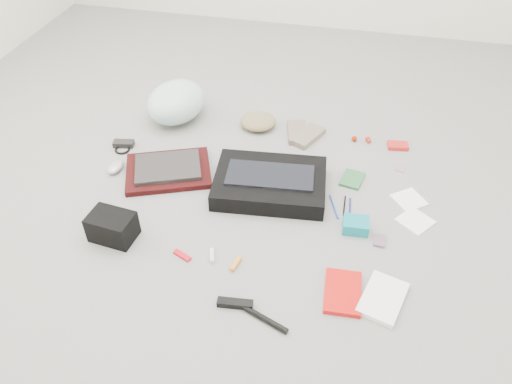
% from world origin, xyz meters
% --- Properties ---
extents(ground_plane, '(4.00, 4.00, 0.00)m').
position_xyz_m(ground_plane, '(0.00, 0.00, 0.00)').
color(ground_plane, slate).
extents(messenger_bag, '(0.55, 0.41, 0.09)m').
position_xyz_m(messenger_bag, '(0.05, 0.08, 0.04)').
color(messenger_bag, black).
rests_on(messenger_bag, ground_plane).
extents(bag_flap, '(0.42, 0.22, 0.01)m').
position_xyz_m(bag_flap, '(0.05, 0.08, 0.09)').
color(bag_flap, black).
rests_on(bag_flap, messenger_bag).
extents(laptop_sleeve, '(0.49, 0.43, 0.03)m').
position_xyz_m(laptop_sleeve, '(-0.46, 0.10, 0.01)').
color(laptop_sleeve, black).
rests_on(laptop_sleeve, ground_plane).
extents(laptop, '(0.37, 0.33, 0.02)m').
position_xyz_m(laptop, '(-0.46, 0.10, 0.04)').
color(laptop, black).
rests_on(laptop, laptop_sleeve).
extents(bike_helmet, '(0.39, 0.43, 0.22)m').
position_xyz_m(bike_helmet, '(-0.58, 0.57, 0.11)').
color(bike_helmet, '#C1EFE5').
rests_on(bike_helmet, ground_plane).
extents(beanie, '(0.20, 0.19, 0.07)m').
position_xyz_m(beanie, '(-0.12, 0.59, 0.03)').
color(beanie, olive).
rests_on(beanie, ground_plane).
extents(mitten_left, '(0.14, 0.22, 0.03)m').
position_xyz_m(mitten_left, '(0.10, 0.56, 0.02)').
color(mitten_left, '#7C6857').
rests_on(mitten_left, ground_plane).
extents(mitten_right, '(0.18, 0.23, 0.03)m').
position_xyz_m(mitten_right, '(0.16, 0.54, 0.02)').
color(mitten_right, '#7A6D5E').
rests_on(mitten_right, ground_plane).
extents(power_brick, '(0.11, 0.07, 0.03)m').
position_xyz_m(power_brick, '(-0.77, 0.26, 0.01)').
color(power_brick, black).
rests_on(power_brick, ground_plane).
extents(cable_coil, '(0.10, 0.10, 0.01)m').
position_xyz_m(cable_coil, '(-0.76, 0.22, 0.01)').
color(cable_coil, black).
rests_on(cable_coil, ground_plane).
extents(mouse, '(0.07, 0.11, 0.04)m').
position_xyz_m(mouse, '(-0.73, 0.06, 0.02)').
color(mouse, '#ACABB2').
rests_on(mouse, ground_plane).
extents(camera_bag, '(0.20, 0.15, 0.12)m').
position_xyz_m(camera_bag, '(-0.54, -0.36, 0.06)').
color(camera_bag, black).
rests_on(camera_bag, ground_plane).
extents(multitool, '(0.08, 0.05, 0.01)m').
position_xyz_m(multitool, '(-0.22, -0.40, 0.01)').
color(multitool, red).
rests_on(multitool, ground_plane).
extents(toiletry_tube_white, '(0.04, 0.07, 0.02)m').
position_xyz_m(toiletry_tube_white, '(-0.10, -0.38, 0.01)').
color(toiletry_tube_white, silver).
rests_on(toiletry_tube_white, ground_plane).
extents(toiletry_tube_orange, '(0.04, 0.08, 0.02)m').
position_xyz_m(toiletry_tube_orange, '(0.01, -0.40, 0.01)').
color(toiletry_tube_orange, orange).
rests_on(toiletry_tube_orange, ground_plane).
extents(u_lock, '(0.14, 0.05, 0.03)m').
position_xyz_m(u_lock, '(0.06, -0.59, 0.01)').
color(u_lock, black).
rests_on(u_lock, ground_plane).
extents(bike_pump, '(0.24, 0.11, 0.02)m').
position_xyz_m(bike_pump, '(0.15, -0.62, 0.01)').
color(bike_pump, black).
rests_on(bike_pump, ground_plane).
extents(book_red, '(0.15, 0.21, 0.02)m').
position_xyz_m(book_red, '(0.44, -0.45, 0.01)').
color(book_red, red).
rests_on(book_red, ground_plane).
extents(book_white, '(0.20, 0.25, 0.02)m').
position_xyz_m(book_white, '(0.59, -0.44, 0.01)').
color(book_white, white).
rests_on(book_white, ground_plane).
extents(notepad, '(0.12, 0.14, 0.01)m').
position_xyz_m(notepad, '(0.42, 0.24, 0.01)').
color(notepad, '#2A6137').
rests_on(notepad, ground_plane).
extents(pen_blue, '(0.06, 0.15, 0.01)m').
position_xyz_m(pen_blue, '(0.36, 0.03, 0.00)').
color(pen_blue, '#22439F').
rests_on(pen_blue, ground_plane).
extents(pen_black, '(0.01, 0.13, 0.01)m').
position_xyz_m(pen_black, '(0.40, 0.05, 0.00)').
color(pen_black, black).
rests_on(pen_black, ground_plane).
extents(pen_navy, '(0.02, 0.15, 0.01)m').
position_xyz_m(pen_navy, '(0.43, 0.03, 0.00)').
color(pen_navy, navy).
rests_on(pen_navy, ground_plane).
extents(accordion_wallet, '(0.11, 0.09, 0.05)m').
position_xyz_m(accordion_wallet, '(0.46, -0.09, 0.03)').
color(accordion_wallet, teal).
rests_on(accordion_wallet, ground_plane).
extents(card_deck, '(0.05, 0.07, 0.01)m').
position_xyz_m(card_deck, '(0.57, -0.14, 0.01)').
color(card_deck, slate).
rests_on(card_deck, ground_plane).
extents(napkin_top, '(0.18, 0.18, 0.01)m').
position_xyz_m(napkin_top, '(0.69, 0.16, 0.00)').
color(napkin_top, white).
rests_on(napkin_top, ground_plane).
extents(napkin_bottom, '(0.18, 0.18, 0.01)m').
position_xyz_m(napkin_bottom, '(0.72, 0.02, 0.00)').
color(napkin_bottom, white).
rests_on(napkin_bottom, ground_plane).
extents(lollipop_a, '(0.04, 0.04, 0.03)m').
position_xyz_m(lollipop_a, '(0.40, 0.57, 0.01)').
color(lollipop_a, '#9F1801').
rests_on(lollipop_a, ground_plane).
extents(lollipop_b, '(0.04, 0.04, 0.03)m').
position_xyz_m(lollipop_b, '(0.48, 0.59, 0.01)').
color(lollipop_b, '#B9170A').
rests_on(lollipop_b, ground_plane).
extents(lollipop_c, '(0.03, 0.03, 0.02)m').
position_xyz_m(lollipop_c, '(0.48, 0.58, 0.01)').
color(lollipop_c, '#B02815').
rests_on(lollipop_c, ground_plane).
extents(altoids_tin, '(0.11, 0.08, 0.02)m').
position_xyz_m(altoids_tin, '(0.63, 0.57, 0.01)').
color(altoids_tin, red).
rests_on(altoids_tin, ground_plane).
extents(stamp_sheet, '(0.06, 0.07, 0.00)m').
position_xyz_m(stamp_sheet, '(0.65, 0.39, 0.00)').
color(stamp_sheet, '#9F7792').
rests_on(stamp_sheet, ground_plane).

